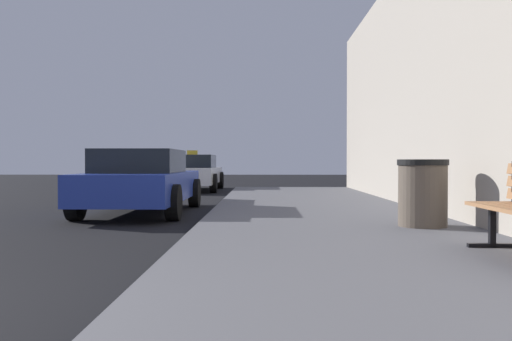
# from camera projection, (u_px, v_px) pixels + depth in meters

# --- Properties ---
(trash_bin) EXTENTS (0.68, 0.68, 0.91)m
(trash_bin) POSITION_uv_depth(u_px,v_px,m) (423.00, 193.00, 7.40)
(trash_bin) COLOR brown
(trash_bin) RESTS_ON sidewalk
(car_blue) EXTENTS (1.94, 4.51, 1.27)m
(car_blue) POSITION_uv_depth(u_px,v_px,m) (142.00, 181.00, 10.84)
(car_blue) COLOR #233899
(car_blue) RESTS_ON ground_plane
(car_white) EXTENTS (1.94, 4.49, 1.43)m
(car_white) POSITION_uv_depth(u_px,v_px,m) (193.00, 172.00, 19.31)
(car_white) COLOR white
(car_white) RESTS_ON ground_plane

